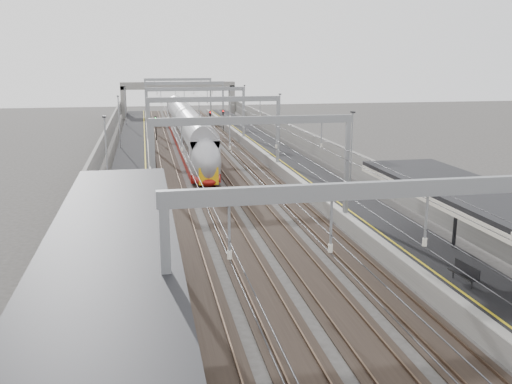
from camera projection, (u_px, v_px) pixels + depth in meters
name	position (u px, v px, depth m)	size (l,w,h in m)	color
platform_left	(134.00, 166.00, 57.82)	(4.00, 120.00, 1.00)	black
platform_right	(287.00, 161.00, 60.81)	(4.00, 120.00, 1.00)	black
tracks	(212.00, 168.00, 59.42)	(11.40, 140.00, 0.20)	black
overhead_line	(204.00, 104.00, 64.37)	(13.00, 140.00, 6.60)	gray
canopy_left	(106.00, 270.00, 16.62)	(4.40, 30.00, 4.24)	black
overbridge	(178.00, 90.00, 110.81)	(22.00, 2.20, 6.90)	slate
wall_left	(100.00, 157.00, 56.98)	(0.30, 120.00, 3.20)	slate
wall_right	(316.00, 150.00, 61.16)	(0.30, 120.00, 3.20)	slate
train	(188.00, 134.00, 70.58)	(2.69, 49.11, 4.26)	maroon
bench	(465.00, 272.00, 26.18)	(0.63, 1.81, 0.92)	black
signal_green	(156.00, 124.00, 78.53)	(0.32, 0.32, 3.48)	black
signal_red_near	(210.00, 118.00, 87.18)	(0.32, 0.32, 3.48)	black
signal_red_far	(223.00, 117.00, 89.04)	(0.32, 0.32, 3.48)	black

